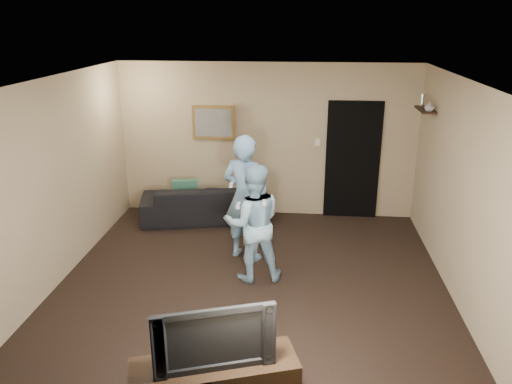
# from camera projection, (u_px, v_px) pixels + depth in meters

# --- Properties ---
(ground) EXTENTS (5.00, 5.00, 0.00)m
(ground) POSITION_uv_depth(u_px,v_px,m) (252.00, 282.00, 6.52)
(ground) COLOR black
(ground) RESTS_ON ground
(ceiling) EXTENTS (5.00, 5.00, 0.04)m
(ceiling) POSITION_uv_depth(u_px,v_px,m) (252.00, 80.00, 5.66)
(ceiling) COLOR silver
(ceiling) RESTS_ON wall_back
(wall_back) EXTENTS (5.00, 0.04, 2.60)m
(wall_back) POSITION_uv_depth(u_px,v_px,m) (267.00, 141.00, 8.44)
(wall_back) COLOR tan
(wall_back) RESTS_ON ground
(wall_front) EXTENTS (5.00, 0.04, 2.60)m
(wall_front) POSITION_uv_depth(u_px,v_px,m) (218.00, 296.00, 3.74)
(wall_front) COLOR tan
(wall_front) RESTS_ON ground
(wall_left) EXTENTS (0.04, 5.00, 2.60)m
(wall_left) POSITION_uv_depth(u_px,v_px,m) (56.00, 182.00, 6.31)
(wall_left) COLOR tan
(wall_left) RESTS_ON ground
(wall_right) EXTENTS (0.04, 5.00, 2.60)m
(wall_right) POSITION_uv_depth(u_px,v_px,m) (463.00, 195.00, 5.87)
(wall_right) COLOR tan
(wall_right) RESTS_ON ground
(sofa) EXTENTS (2.24, 1.23, 0.62)m
(sofa) POSITION_uv_depth(u_px,v_px,m) (205.00, 202.00, 8.47)
(sofa) COLOR black
(sofa) RESTS_ON ground
(throw_pillow) EXTENTS (0.45, 0.24, 0.43)m
(throw_pillow) POSITION_uv_depth(u_px,v_px,m) (185.00, 192.00, 8.44)
(throw_pillow) COLOR #1C5442
(throw_pillow) RESTS_ON sofa
(painting_frame) EXTENTS (0.72, 0.05, 0.57)m
(painting_frame) POSITION_uv_depth(u_px,v_px,m) (214.00, 123.00, 8.39)
(painting_frame) COLOR olive
(painting_frame) RESTS_ON wall_back
(painting_canvas) EXTENTS (0.62, 0.01, 0.47)m
(painting_canvas) POSITION_uv_depth(u_px,v_px,m) (213.00, 123.00, 8.37)
(painting_canvas) COLOR slate
(painting_canvas) RESTS_ON painting_frame
(doorway) EXTENTS (0.90, 0.06, 2.00)m
(doorway) POSITION_uv_depth(u_px,v_px,m) (353.00, 160.00, 8.38)
(doorway) COLOR black
(doorway) RESTS_ON ground
(light_switch) EXTENTS (0.08, 0.02, 0.12)m
(light_switch) POSITION_uv_depth(u_px,v_px,m) (317.00, 142.00, 8.34)
(light_switch) COLOR silver
(light_switch) RESTS_ON wall_back
(wall_shelf) EXTENTS (0.20, 0.60, 0.03)m
(wall_shelf) POSITION_uv_depth(u_px,v_px,m) (425.00, 110.00, 7.34)
(wall_shelf) COLOR black
(wall_shelf) RESTS_ON wall_right
(shelf_vase) EXTENTS (0.15, 0.15, 0.14)m
(shelf_vase) POSITION_uv_depth(u_px,v_px,m) (430.00, 106.00, 7.11)
(shelf_vase) COLOR #B2B2B7
(shelf_vase) RESTS_ON wall_shelf
(shelf_figurine) EXTENTS (0.06, 0.06, 0.18)m
(shelf_figurine) POSITION_uv_depth(u_px,v_px,m) (422.00, 100.00, 7.55)
(shelf_figurine) COLOR silver
(shelf_figurine) RESTS_ON wall_shelf
(television) EXTENTS (1.01, 0.44, 0.59)m
(television) POSITION_uv_depth(u_px,v_px,m) (213.00, 334.00, 4.14)
(television) COLOR black
(television) RESTS_ON tv_console
(wii_player_left) EXTENTS (0.77, 0.63, 1.80)m
(wii_player_left) POSITION_uv_depth(u_px,v_px,m) (245.00, 198.00, 6.93)
(wii_player_left) COLOR #7AACD4
(wii_player_left) RESTS_ON ground
(wii_player_right) EXTENTS (0.87, 0.74, 1.57)m
(wii_player_right) POSITION_uv_depth(u_px,v_px,m) (253.00, 223.00, 6.39)
(wii_player_right) COLOR #97C1DB
(wii_player_right) RESTS_ON ground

